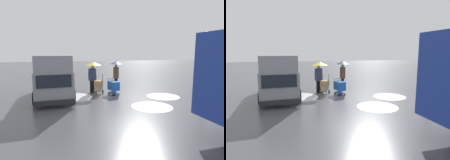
% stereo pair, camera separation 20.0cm
% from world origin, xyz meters
% --- Properties ---
extents(ground_plane, '(90.00, 90.00, 0.00)m').
position_xyz_m(ground_plane, '(0.00, 0.00, 0.00)').
color(ground_plane, '#4C4C51').
extents(slush_patch_near_cluster, '(2.03, 2.03, 0.01)m').
position_xyz_m(slush_patch_near_cluster, '(-2.44, 1.40, 0.00)').
color(slush_patch_near_cluster, silver).
rests_on(slush_patch_near_cluster, ground).
extents(slush_patch_under_van, '(2.12, 2.12, 0.01)m').
position_xyz_m(slush_patch_under_van, '(-0.71, 3.25, 0.00)').
color(slush_patch_under_van, silver).
rests_on(slush_patch_under_van, ground).
extents(slush_patch_mid_street, '(2.65, 2.65, 0.01)m').
position_xyz_m(slush_patch_mid_street, '(3.22, 0.15, 0.00)').
color(slush_patch_mid_street, silver).
rests_on(slush_patch_mid_street, ground).
extents(cargo_van_parked_right, '(2.37, 5.42, 2.60)m').
position_xyz_m(cargo_van_parked_right, '(4.18, -0.03, 1.18)').
color(cargo_van_parked_right, gray).
rests_on(cargo_van_parked_right, ground).
extents(shopping_cart_vendor, '(0.71, 0.92, 1.04)m').
position_xyz_m(shopping_cart_vendor, '(0.44, 0.09, 0.57)').
color(shopping_cart_vendor, '#1951B2').
rests_on(shopping_cart_vendor, ground).
extents(hand_dolly_boxes, '(0.77, 0.86, 1.32)m').
position_xyz_m(hand_dolly_boxes, '(1.36, -0.41, 0.56)').
color(hand_dolly_boxes, '#515156').
rests_on(hand_dolly_boxes, ground).
extents(pedestrian_pink_side, '(1.04, 1.04, 2.15)m').
position_xyz_m(pedestrian_pink_side, '(1.61, -0.93, 1.58)').
color(pedestrian_pink_side, black).
rests_on(pedestrian_pink_side, ground).
extents(pedestrian_black_side, '(1.04, 1.04, 2.15)m').
position_xyz_m(pedestrian_black_side, '(-0.28, -1.67, 1.58)').
color(pedestrian_black_side, black).
rests_on(pedestrian_black_side, ground).
extents(street_lamp, '(0.28, 0.28, 3.86)m').
position_xyz_m(street_lamp, '(-3.65, 3.43, 2.37)').
color(street_lamp, '#2D2D33').
rests_on(street_lamp, ground).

